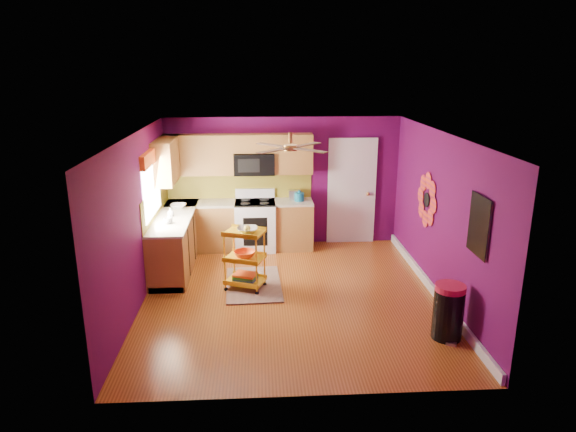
{
  "coord_description": "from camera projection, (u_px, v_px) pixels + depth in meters",
  "views": [
    {
      "loc": [
        -0.47,
        -7.25,
        3.45
      ],
      "look_at": [
        -0.02,
        0.4,
        1.18
      ],
      "focal_mm": 32.0,
      "sensor_mm": 36.0,
      "label": 1
    }
  ],
  "objects": [
    {
      "name": "left_window",
      "position": [
        151.0,
        174.0,
        8.33
      ],
      "size": [
        0.08,
        1.35,
        1.08
      ],
      "color": "white",
      "rests_on": "ground"
    },
    {
      "name": "soap_bottle_a",
      "position": [
        170.0,
        218.0,
        8.42
      ],
      "size": [
        0.08,
        0.08,
        0.17
      ],
      "primitive_type": "imported",
      "color": "#EA3F72",
      "rests_on": "lower_cabinets"
    },
    {
      "name": "shag_rug",
      "position": [
        254.0,
        284.0,
        8.35
      ],
      "size": [
        0.93,
        1.46,
        0.02
      ],
      "primitive_type": "cube",
      "rotation": [
        0.0,
        0.0,
        0.04
      ],
      "color": "black",
      "rests_on": "ground"
    },
    {
      "name": "trash_can",
      "position": [
        448.0,
        312.0,
        6.64
      ],
      "size": [
        0.51,
        0.51,
        0.75
      ],
      "color": "black",
      "rests_on": "ground"
    },
    {
      "name": "lower_cabinets",
      "position": [
        212.0,
        234.0,
        9.49
      ],
      "size": [
        2.81,
        2.31,
        0.94
      ],
      "color": "brown",
      "rests_on": "ground"
    },
    {
      "name": "electric_range",
      "position": [
        255.0,
        225.0,
        9.86
      ],
      "size": [
        0.76,
        0.66,
        1.13
      ],
      "color": "white",
      "rests_on": "ground"
    },
    {
      "name": "room_envelope",
      "position": [
        293.0,
        194.0,
        7.48
      ],
      "size": [
        4.54,
        5.04,
        2.52
      ],
      "color": "#540948",
      "rests_on": "ground"
    },
    {
      "name": "soap_bottle_b",
      "position": [
        171.0,
        212.0,
        8.79
      ],
      "size": [
        0.12,
        0.12,
        0.15
      ],
      "primitive_type": "imported",
      "color": "white",
      "rests_on": "lower_cabinets"
    },
    {
      "name": "ceiling_fan",
      "position": [
        290.0,
        147.0,
        7.49
      ],
      "size": [
        1.01,
        1.01,
        0.26
      ],
      "color": "#BF8C3F",
      "rests_on": "ground"
    },
    {
      "name": "right_wall_art",
      "position": [
        448.0,
        210.0,
        7.34
      ],
      "size": [
        0.04,
        2.74,
        1.04
      ],
      "color": "black",
      "rests_on": "ground"
    },
    {
      "name": "rolling_cart",
      "position": [
        245.0,
        256.0,
        8.06
      ],
      "size": [
        0.7,
        0.61,
        1.07
      ],
      "color": "yellow",
      "rests_on": "ground"
    },
    {
      "name": "teal_kettle",
      "position": [
        299.0,
        197.0,
        9.77
      ],
      "size": [
        0.18,
        0.18,
        0.21
      ],
      "color": "#116786",
      "rests_on": "lower_cabinets"
    },
    {
      "name": "upper_cabinetry",
      "position": [
        217.0,
        157.0,
        9.44
      ],
      "size": [
        2.8,
        2.3,
        1.26
      ],
      "color": "brown",
      "rests_on": "ground"
    },
    {
      "name": "ground",
      "position": [
        291.0,
        296.0,
        7.95
      ],
      "size": [
        5.0,
        5.0,
        0.0
      ],
      "primitive_type": "plane",
      "color": "brown",
      "rests_on": "ground"
    },
    {
      "name": "toaster",
      "position": [
        295.0,
        195.0,
        9.9
      ],
      "size": [
        0.22,
        0.15,
        0.18
      ],
      "primitive_type": "cube",
      "color": "beige",
      "rests_on": "lower_cabinets"
    },
    {
      "name": "counter_cup",
      "position": [
        167.0,
        221.0,
        8.38
      ],
      "size": [
        0.12,
        0.12,
        0.1
      ],
      "primitive_type": "imported",
      "color": "white",
      "rests_on": "lower_cabinets"
    },
    {
      "name": "counter_dish",
      "position": [
        178.0,
        206.0,
        9.32
      ],
      "size": [
        0.28,
        0.28,
        0.07
      ],
      "primitive_type": "imported",
      "color": "white",
      "rests_on": "lower_cabinets"
    },
    {
      "name": "panel_door",
      "position": [
        352.0,
        192.0,
        10.09
      ],
      "size": [
        0.95,
        0.11,
        2.15
      ],
      "color": "white",
      "rests_on": "ground"
    }
  ]
}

